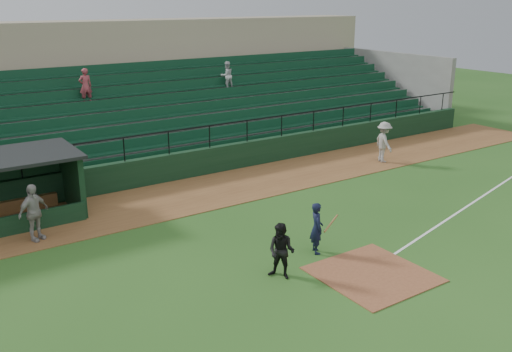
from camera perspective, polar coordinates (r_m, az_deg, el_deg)
ground at (r=17.23m, az=9.44°, el=-8.64°), size 90.00×90.00×0.00m
warning_track at (r=23.19m, az=-4.14°, el=-1.40°), size 40.00×4.00×0.03m
home_plate_dirt at (r=16.60m, az=11.82°, el=-9.80°), size 3.00×3.00×0.03m
foul_line at (r=23.71m, az=21.70°, el=-2.25°), size 17.49×4.44×0.01m
stadium_structure at (r=30.05m, az=-12.40°, el=7.13°), size 38.00×13.08×6.40m
batter_at_plate at (r=17.37m, az=6.23°, el=-5.29°), size 1.09×0.72×1.64m
umpire at (r=15.77m, az=2.62°, el=-7.69°), size 0.95×1.00×1.64m
runner at (r=27.54m, az=12.94°, el=3.40°), size 1.06×1.42×1.96m
dugout_player_a at (r=19.40m, az=-21.78°, el=-3.49°), size 1.21×0.92×1.91m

